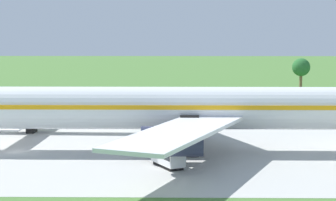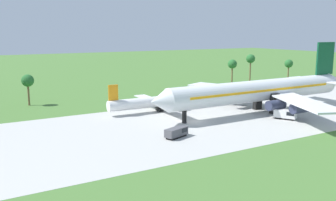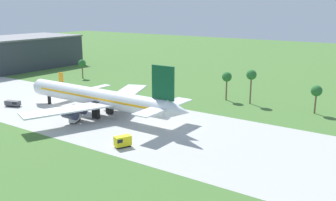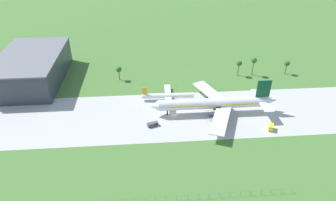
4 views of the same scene
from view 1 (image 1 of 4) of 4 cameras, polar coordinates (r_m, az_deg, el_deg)
name	(u,v)px [view 1 (image 1 of 4)]	position (r m, az deg, el deg)	size (l,w,h in m)	color
ground_plane	(16,152)	(84.01, -14.07, -4.70)	(600.00, 600.00, 0.00)	#477233
taxiway_strip	(16,152)	(84.01, -14.07, -4.69)	(320.00, 44.00, 0.02)	#B2B2AD
jet_airliner	(180,108)	(80.74, 1.16, -0.75)	(67.65, 53.22, 18.32)	white
regional_aircraft	(31,116)	(98.70, -12.76, -1.40)	(29.43, 26.51, 8.18)	white
baggage_tug	(169,157)	(72.17, 0.07, -5.31)	(4.24, 5.64, 2.36)	black
palm_tree_row	(257,69)	(122.77, 8.36, 2.90)	(112.34, 3.60, 12.35)	brown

